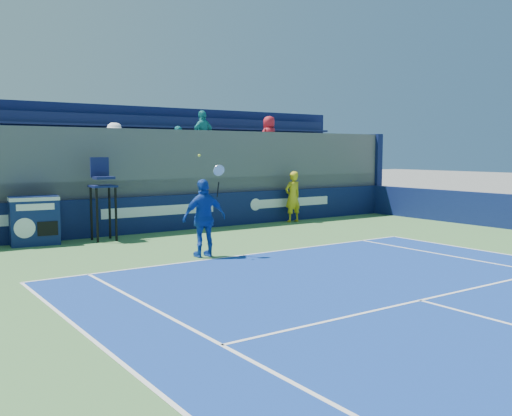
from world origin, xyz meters
TOP-DOWN VIEW (x-y plane):
  - ball_person at (5.25, 16.64)m, footprint 0.71×0.48m
  - back_hoarding at (0.00, 17.10)m, footprint 20.40×0.21m
  - match_clock at (-4.06, 16.64)m, footprint 1.39×0.86m
  - umpire_chair at (-2.16, 16.33)m, footprint 0.72×0.72m
  - tennis_player at (-1.02, 12.29)m, footprint 1.18×0.58m
  - stadium_seating at (0.01, 19.14)m, footprint 21.00×4.05m

SIDE VIEW (x-z plane):
  - back_hoarding at x=0.00m, z-range 0.00..1.20m
  - match_clock at x=-4.06m, z-range 0.04..1.44m
  - ball_person at x=5.25m, z-range 0.01..1.91m
  - tennis_player at x=-1.02m, z-range -0.29..2.28m
  - umpire_chair at x=-2.16m, z-range 0.29..2.77m
  - stadium_seating at x=0.01m, z-range -0.36..4.04m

